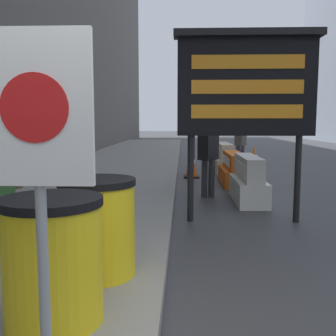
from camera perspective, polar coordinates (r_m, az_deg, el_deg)
bare_tree at (r=8.95m, az=-22.23°, el=10.31°), size 2.17×2.44×4.00m
barrel_drum_foreground at (r=2.92m, az=-16.33°, el=-12.68°), size 0.71×0.71×0.89m
barrel_drum_middle at (r=3.69m, az=-10.19°, el=-8.38°), size 0.71×0.71×0.89m
warning_sign at (r=2.14m, az=-18.46°, el=4.04°), size 0.59×0.08×1.88m
message_board at (r=6.19m, az=11.25°, el=11.61°), size 2.20×0.36×2.91m
jersey_barrier_white at (r=7.85m, az=11.57°, el=-1.95°), size 0.56×1.65×0.90m
jersey_barrier_orange_far at (r=10.00m, az=9.54°, el=-0.33°), size 0.62×1.86×0.79m
jersey_barrier_cream at (r=12.35m, az=8.13°, el=1.27°), size 0.60×2.01×0.89m
traffic_cone_near at (r=12.94m, az=12.41°, el=1.35°), size 0.43×0.43×0.77m
traffic_cone_mid at (r=12.32m, az=7.52°, el=1.25°), size 0.44×0.44×0.79m
traffic_cone_far at (r=11.00m, az=3.44°, el=0.57°), size 0.43×0.43×0.77m
traffic_light_near_curb at (r=15.88m, az=3.82°, el=11.51°), size 0.28×0.44×3.97m
pedestrian_worker at (r=13.03m, az=10.47°, el=3.97°), size 0.43×0.49×1.61m
pedestrian_passerby at (r=8.14m, az=5.87°, el=2.42°), size 0.46×0.49×1.62m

